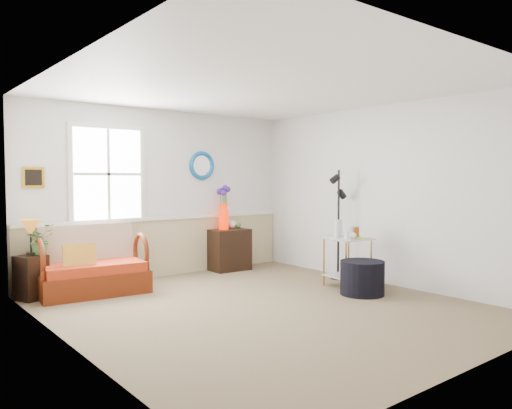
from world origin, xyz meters
TOP-DOWN VIEW (x-y plane):
  - floor at (0.00, 0.00)m, footprint 4.50×5.00m
  - ceiling at (0.00, 0.00)m, footprint 4.50×5.00m
  - walls at (0.00, 0.00)m, footprint 4.51×5.01m
  - wainscot at (0.00, 2.48)m, footprint 4.46×0.02m
  - chair_rail at (0.00, 2.47)m, footprint 4.46×0.04m
  - window at (-0.90, 2.47)m, footprint 1.14×0.06m
  - picture at (-1.92, 2.48)m, footprint 0.28×0.03m
  - mirror at (0.70, 2.48)m, footprint 0.47×0.07m
  - loveseat at (-1.32, 2.00)m, footprint 1.45×0.92m
  - throw_pillow at (-1.53, 1.92)m, footprint 0.41×0.18m
  - lamp_stand at (-2.05, 2.18)m, footprint 0.41×0.41m
  - table_lamp at (-2.04, 2.19)m, footprint 0.28×0.28m
  - potted_plant at (-1.93, 2.21)m, footprint 0.50×0.51m
  - cabinet at (1.10, 2.26)m, footprint 0.66×0.44m
  - flower_vase at (1.01, 2.30)m, footprint 0.26×0.26m
  - side_table at (1.66, 0.17)m, footprint 0.62×0.62m
  - tabletop_items at (1.69, 0.18)m, footprint 0.43×0.43m
  - floor_lamp at (1.99, 0.64)m, footprint 0.31×0.31m
  - ottoman at (1.45, -0.27)m, footprint 0.73×0.73m

SIDE VIEW (x-z plane):
  - floor at x=0.00m, z-range -0.01..0.01m
  - ottoman at x=1.45m, z-range 0.00..0.45m
  - lamp_stand at x=-2.05m, z-range 0.00..0.56m
  - cabinet at x=1.10m, z-range 0.00..0.69m
  - side_table at x=1.66m, z-range 0.00..0.70m
  - loveseat at x=-1.32m, z-range 0.00..0.90m
  - wainscot at x=0.00m, z-range 0.00..0.90m
  - throw_pillow at x=-1.53m, z-range 0.29..0.70m
  - potted_plant at x=-1.93m, z-range 0.56..0.87m
  - table_lamp at x=-2.04m, z-range 0.56..1.02m
  - tabletop_items at x=1.69m, z-range 0.70..0.95m
  - floor_lamp at x=1.99m, z-range 0.00..1.67m
  - chair_rail at x=0.00m, z-range 0.89..0.95m
  - flower_vase at x=1.01m, z-range 0.69..1.40m
  - walls at x=0.00m, z-range 0.00..2.60m
  - picture at x=-1.92m, z-range 1.41..1.69m
  - window at x=-0.90m, z-range 0.88..2.32m
  - mirror at x=0.70m, z-range 1.51..1.99m
  - ceiling at x=0.00m, z-range 2.60..2.60m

